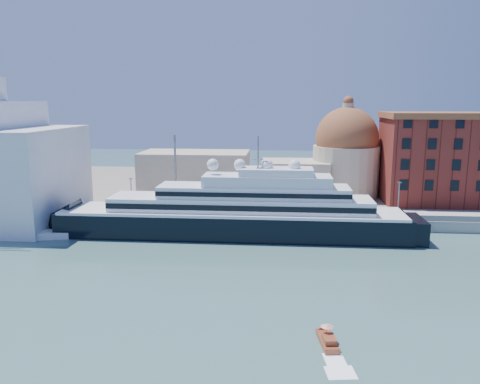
{
  "coord_description": "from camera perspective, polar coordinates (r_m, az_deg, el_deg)",
  "views": [
    {
      "loc": [
        4.0,
        -71.85,
        27.91
      ],
      "look_at": [
        -3.78,
        18.0,
        10.43
      ],
      "focal_mm": 35.0,
      "sensor_mm": 36.0,
      "label": 1
    }
  ],
  "objects": [
    {
      "name": "ground",
      "position": [
        77.19,
        1.67,
        -10.23
      ],
      "size": [
        400.0,
        400.0,
        0.0
      ],
      "primitive_type": "plane",
      "color": "#365E5D",
      "rests_on": "ground"
    },
    {
      "name": "quay",
      "position": [
        109.23,
        2.7,
        -3.17
      ],
      "size": [
        180.0,
        10.0,
        2.5
      ],
      "primitive_type": "cube",
      "color": "gray",
      "rests_on": "ground"
    },
    {
      "name": "land",
      "position": [
        149.35,
        3.33,
        0.57
      ],
      "size": [
        260.0,
        72.0,
        2.0
      ],
      "primitive_type": "cube",
      "color": "slate",
      "rests_on": "ground"
    },
    {
      "name": "quay_fence",
      "position": [
        104.42,
        2.61,
        -2.79
      ],
      "size": [
        180.0,
        0.1,
        1.2
      ],
      "primitive_type": "cube",
      "color": "slate",
      "rests_on": "quay"
    },
    {
      "name": "superyacht",
      "position": [
        98.54,
        -2.41,
        -2.94
      ],
      "size": [
        82.22,
        11.4,
        24.57
      ],
      "color": "black",
      "rests_on": "ground"
    },
    {
      "name": "service_barge",
      "position": [
        104.81,
        -20.44,
        -4.75
      ],
      "size": [
        12.42,
        6.85,
        2.66
      ],
      "rotation": [
        0.0,
        0.0,
        0.26
      ],
      "color": "white",
      "rests_on": "ground"
    },
    {
      "name": "water_taxi",
      "position": [
        58.09,
        10.64,
        -17.3
      ],
      "size": [
        2.39,
        5.3,
        2.43
      ],
      "rotation": [
        0.0,
        0.0,
        0.14
      ],
      "color": "maroon",
      "rests_on": "ground"
    },
    {
      "name": "warehouse",
      "position": [
        133.58,
        26.04,
        3.79
      ],
      "size": [
        43.0,
        19.0,
        23.25
      ],
      "color": "maroon",
      "rests_on": "land"
    },
    {
      "name": "church",
      "position": [
        130.7,
        5.96,
        3.44
      ],
      "size": [
        66.0,
        18.0,
        25.5
      ],
      "color": "beige",
      "rests_on": "land"
    },
    {
      "name": "lamp_posts",
      "position": [
        106.98,
        -4.09,
        1.22
      ],
      "size": [
        120.8,
        2.4,
        18.0
      ],
      "color": "slate",
      "rests_on": "quay"
    }
  ]
}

